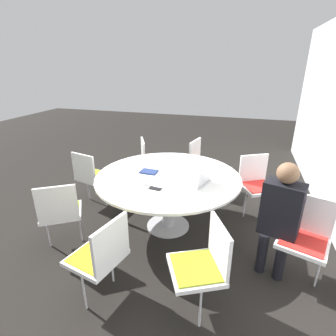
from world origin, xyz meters
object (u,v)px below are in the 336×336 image
chair_1 (257,181)px  chair_7 (204,262)px  chair_2 (202,161)px  chair_5 (60,210)px  chair_0 (305,233)px  laptop (201,180)px  spiral_notebook (149,172)px  coffee_cup (143,181)px  person_0 (281,212)px  chair_6 (101,253)px  chair_4 (91,174)px  chair_3 (151,159)px  cell_phone (155,189)px

chair_1 → chair_7: 1.86m
chair_2 → chair_5: 2.38m
chair_0 → chair_5: bearing=25.7°
chair_5 → laptop: 1.62m
chair_5 → spiral_notebook: bearing=12.1°
chair_1 → coffee_cup: size_ratio=9.57×
chair_5 → person_0: person_0 is taller
chair_1 → chair_6: 2.36m
chair_0 → chair_4: (-0.69, -2.79, 0.00)m
chair_1 → chair_6: (1.95, -1.32, 0.00)m
chair_0 → chair_1: same height
chair_5 → chair_0: bearing=-26.1°
chair_3 → person_0: 2.48m
chair_7 → person_0: bearing=-70.1°
chair_4 → laptop: bearing=1.0°
spiral_notebook → chair_2: bearing=159.0°
chair_5 → chair_7: (0.36, 1.68, 0.00)m
chair_4 → chair_5: same height
chair_3 → cell_phone: chair_3 is taller
chair_4 → chair_6: size_ratio=1.00×
chair_0 → cell_phone: 1.57m
coffee_cup → spiral_notebook: bearing=-169.5°
chair_0 → chair_4: 2.87m
chair_5 → cell_phone: size_ratio=5.85×
chair_2 → chair_7: same height
chair_3 → laptop: laptop is taller
chair_5 → cell_phone: bearing=-13.5°
chair_4 → spiral_notebook: 1.05m
chair_2 → spiral_notebook: (1.24, -0.48, 0.24)m
chair_1 → spiral_notebook: bearing=-3.1°
chair_0 → chair_7: size_ratio=1.00×
chair_3 → coffee_cup: size_ratio=9.57×
laptop → chair_7: bearing=31.0°
coffee_cup → chair_3: bearing=-162.9°
chair_1 → cell_phone: bearing=14.9°
chair_1 → spiral_notebook: (0.66, -1.35, 0.24)m
chair_1 → cell_phone: (1.08, -1.12, 0.24)m
chair_3 → chair_4: same height
chair_1 → spiral_notebook: 1.52m
chair_1 → chair_3: same height
chair_0 → chair_1: 1.21m
chair_1 → chair_5: 2.57m
chair_2 → coffee_cup: 1.67m
chair_6 → chair_5: bearing=71.0°
chair_0 → chair_5: 2.58m
person_0 → cell_phone: person_0 is taller
chair_6 → spiral_notebook: chair_6 is taller
chair_2 → chair_5: size_ratio=1.00×
chair_2 → laptop: 1.46m
chair_0 → cell_phone: bearing=17.0°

